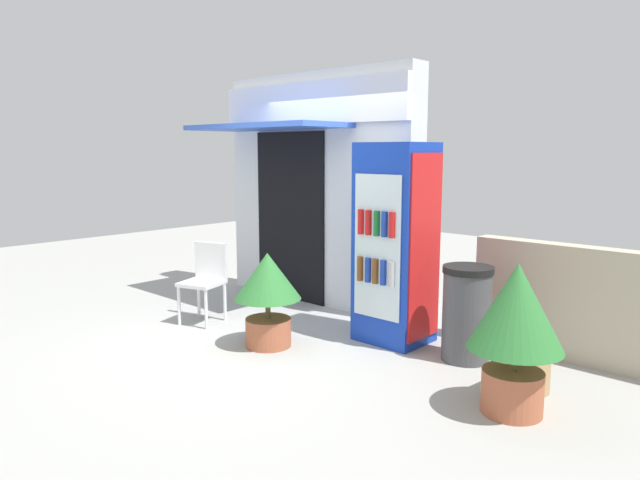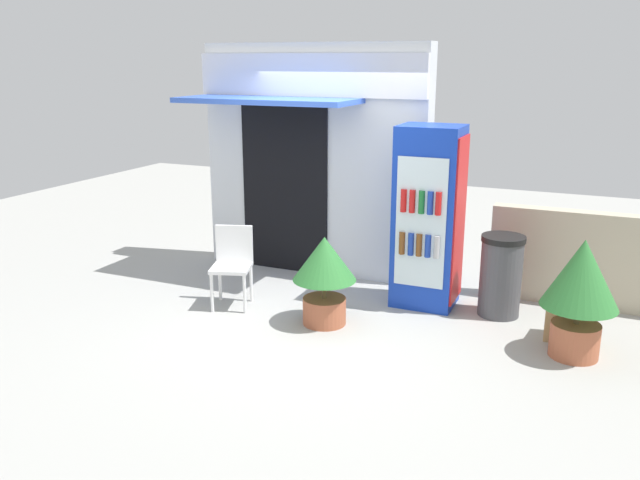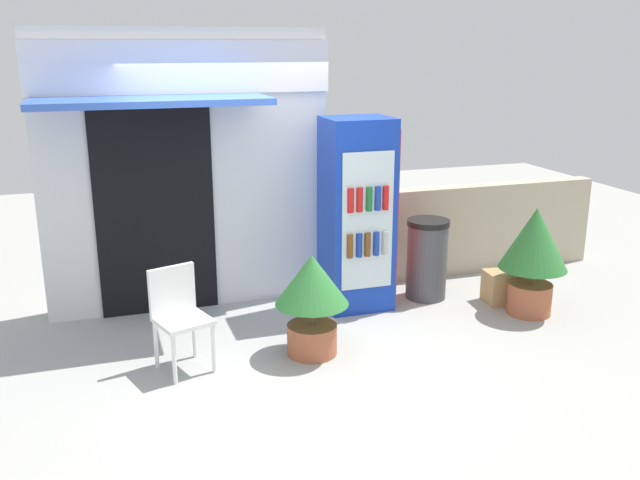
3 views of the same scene
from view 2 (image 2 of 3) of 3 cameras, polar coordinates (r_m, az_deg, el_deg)
ground at (r=7.04m, az=-0.78°, el=-6.55°), size 16.00×16.00×0.00m
storefront_building at (r=8.18m, az=-0.68°, el=7.35°), size 2.90×1.16×2.84m
drink_cooler at (r=7.16m, az=9.44°, el=1.95°), size 0.69×0.63×1.98m
plastic_chair at (r=7.24m, az=-7.63°, el=-1.74°), size 0.52×0.52×0.88m
potted_plant_near_shop at (r=6.63m, az=0.39°, el=-2.67°), size 0.65×0.65×0.93m
potted_plant_curbside at (r=6.30m, az=21.79°, el=-3.72°), size 0.68×0.68×1.12m
trash_bin at (r=7.16m, az=15.50°, el=-3.01°), size 0.46×0.46×0.87m
stone_boundary_wall at (r=7.71m, az=24.79°, el=-1.88°), size 2.74×0.20×1.06m
cardboard_box at (r=6.82m, az=20.65°, el=-6.80°), size 0.37×0.35×0.34m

